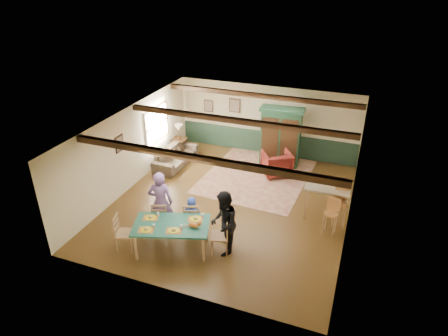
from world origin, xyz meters
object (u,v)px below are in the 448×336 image
(dining_chair_far_right, at_px, (192,217))
(person_woman, at_px, (224,223))
(bar_stool_right, at_px, (340,207))
(armchair, at_px, (277,163))
(counter_table, at_px, (326,202))
(person_child, at_px, (192,215))
(armoire, at_px, (281,137))
(cat, at_px, (194,225))
(end_table, at_px, (180,146))
(bar_stool_left, at_px, (331,218))
(dining_chair_end_right, at_px, (219,235))
(dining_chair_end_left, at_px, (125,233))
(dining_chair_far_left, at_px, (161,217))
(table_lamp, at_px, (179,132))
(dining_table, at_px, (172,237))
(sofa, at_px, (176,156))
(person_man, at_px, (161,202))

(dining_chair_far_right, bearing_deg, person_woman, 139.73)
(person_woman, distance_m, bar_stool_right, 3.50)
(armchair, xyz_separation_m, counter_table, (1.98, -2.11, 0.08))
(person_child, relative_size, armoire, 0.49)
(cat, xyz_separation_m, bar_stool_right, (3.32, 2.60, -0.31))
(person_woman, xyz_separation_m, end_table, (-3.73, 4.98, -0.56))
(cat, height_order, bar_stool_left, bar_stool_left)
(bar_stool_left, bearing_deg, dining_chair_end_right, -138.05)
(dining_chair_end_left, distance_m, end_table, 5.91)
(dining_chair_far_left, bearing_deg, dining_chair_far_right, -180.00)
(bar_stool_right, bearing_deg, bar_stool_left, -113.32)
(dining_chair_far_left, bearing_deg, bar_stool_left, -178.56)
(bar_stool_right, bearing_deg, table_lamp, 152.15)
(dining_table, height_order, end_table, dining_table)
(armchair, bearing_deg, table_lamp, -36.59)
(armoire, relative_size, sofa, 1.01)
(table_lamp, relative_size, bar_stool_left, 0.55)
(armchair, bearing_deg, dining_chair_end_right, 54.14)
(person_child, height_order, bar_stool_right, bar_stool_right)
(dining_chair_far_left, bearing_deg, armoire, -129.19)
(armchair, xyz_separation_m, bar_stool_right, (2.40, -2.36, 0.15))
(armoire, bearing_deg, bar_stool_right, -55.30)
(sofa, bearing_deg, counter_table, -104.01)
(dining_chair_far_right, distance_m, cat, 0.97)
(cat, height_order, table_lamp, table_lamp)
(table_lamp, bearing_deg, dining_table, -65.47)
(person_woman, height_order, sofa, person_woman)
(dining_table, xyz_separation_m, person_woman, (1.27, 0.41, 0.48))
(dining_chair_far_right, relative_size, bar_stool_right, 0.87)
(sofa, distance_m, counter_table, 5.91)
(person_child, distance_m, bar_stool_right, 4.15)
(dining_chair_far_right, distance_m, dining_chair_end_left, 1.82)
(dining_table, height_order, dining_chair_far_left, dining_chair_far_left)
(person_woman, distance_m, counter_table, 3.39)
(dining_table, bearing_deg, bar_stool_right, 34.43)
(dining_chair_end_right, bearing_deg, person_child, -136.85)
(bar_stool_left, bearing_deg, sofa, 165.50)
(cat, xyz_separation_m, table_lamp, (-3.05, 5.31, 0.04))
(person_man, relative_size, bar_stool_right, 1.58)
(person_man, xyz_separation_m, cat, (1.26, -0.60, -0.02))
(dining_chair_far_right, bearing_deg, dining_table, 60.95)
(dining_chair_end_left, distance_m, armoire, 6.79)
(bar_stool_right, bearing_deg, person_man, -161.25)
(armoire, height_order, table_lamp, armoire)
(dining_chair_end_right, distance_m, end_table, 6.19)
(person_woman, xyz_separation_m, counter_table, (2.23, 2.52, -0.36))
(dining_chair_far_left, bearing_deg, person_child, -174.29)
(dining_chair_far_right, height_order, armchair, dining_chair_far_right)
(dining_chair_far_left, distance_m, armoire, 5.69)
(person_child, height_order, counter_table, person_child)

